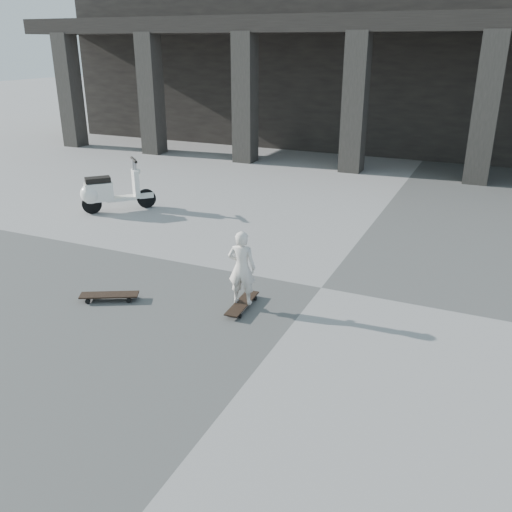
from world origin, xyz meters
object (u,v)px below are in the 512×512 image
at_px(longboard, 242,304).
at_px(scooter, 105,192).
at_px(child, 242,268).
at_px(skateboard_spare, 109,296).

relative_size(longboard, scooter, 0.66).
relative_size(child, scooter, 0.83).
height_order(longboard, child, child).
xyz_separation_m(child, scooter, (-4.99, 3.14, -0.17)).
bearing_deg(scooter, longboard, -78.84).
distance_m(skateboard_spare, child, 2.13).
distance_m(longboard, scooter, 5.91).
xyz_separation_m(longboard, skateboard_spare, (-1.96, -0.60, 0.01)).
relative_size(longboard, child, 0.80).
bearing_deg(skateboard_spare, child, -10.16).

